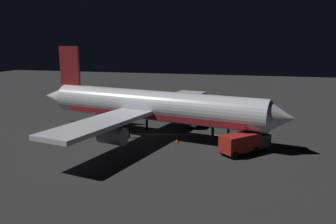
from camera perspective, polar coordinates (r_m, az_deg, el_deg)
ground_plane at (r=49.52m, az=-2.25°, el=-3.97°), size 180.00×180.00×0.20m
apron_guide_stripe at (r=50.24m, az=2.73°, el=-3.63°), size 3.75×19.09×0.01m
airliner at (r=48.87m, az=-2.92°, el=0.89°), size 35.91×37.97×12.14m
baggage_truck at (r=42.72m, az=11.99°, el=-4.86°), size 6.25×5.94×2.39m
catering_truck at (r=55.67m, az=4.64°, el=-0.77°), size 5.93×3.06×2.62m
ground_crew_worker at (r=47.64m, az=9.60°, el=-3.52°), size 0.40×0.40×1.74m
traffic_cone_near_left at (r=55.33m, az=7.89°, el=-2.05°), size 0.50×0.50×0.55m
traffic_cone_near_right at (r=46.35m, az=1.43°, el=-4.60°), size 0.50×0.50×0.55m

